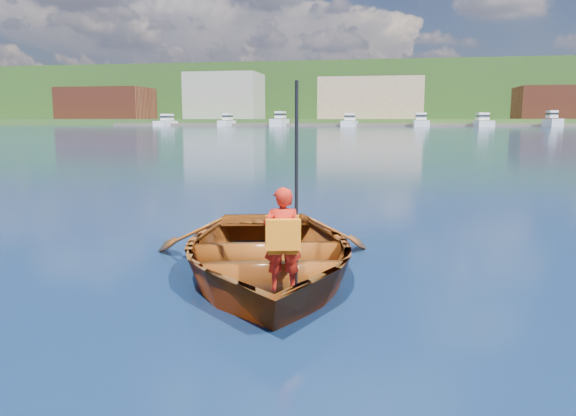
{
  "coord_description": "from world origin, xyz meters",
  "views": [
    {
      "loc": [
        1.61,
        -5.92,
        1.81
      ],
      "look_at": [
        0.46,
        0.29,
        0.81
      ],
      "focal_mm": 35.0,
      "sensor_mm": 36.0,
      "label": 1
    }
  ],
  "objects_px": {
    "marina_yachts": "(418,121)",
    "child_paddler": "(283,237)",
    "rowboat": "(266,252)",
    "dock": "(403,125)"
  },
  "relations": [
    {
      "from": "child_paddler",
      "to": "marina_yachts",
      "type": "xyz_separation_m",
      "value": [
        7.37,
        143.86,
        0.71
      ]
    },
    {
      "from": "child_paddler",
      "to": "dock",
      "type": "distance_m",
      "value": 148.59
    },
    {
      "from": "rowboat",
      "to": "child_paddler",
      "type": "bearing_deg",
      "value": -66.24
    },
    {
      "from": "child_paddler",
      "to": "marina_yachts",
      "type": "height_order",
      "value": "marina_yachts"
    },
    {
      "from": "rowboat",
      "to": "child_paddler",
      "type": "relative_size",
      "value": 2.28
    },
    {
      "from": "rowboat",
      "to": "dock",
      "type": "relative_size",
      "value": 0.03
    },
    {
      "from": "marina_yachts",
      "to": "child_paddler",
      "type": "bearing_deg",
      "value": -92.93
    },
    {
      "from": "child_paddler",
      "to": "dock",
      "type": "bearing_deg",
      "value": 88.59
    },
    {
      "from": "child_paddler",
      "to": "marina_yachts",
      "type": "distance_m",
      "value": 144.05
    },
    {
      "from": "rowboat",
      "to": "marina_yachts",
      "type": "xyz_separation_m",
      "value": [
        7.74,
        143.03,
        1.07
      ]
    }
  ]
}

